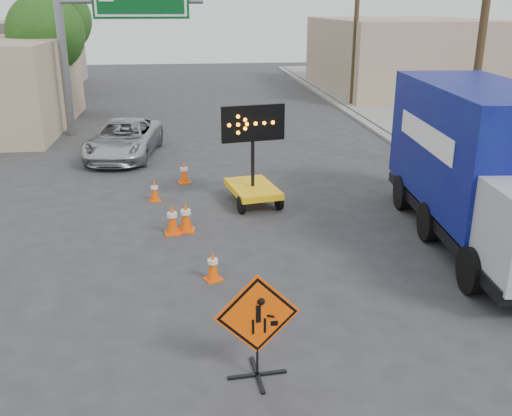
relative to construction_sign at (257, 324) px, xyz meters
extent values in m
plane|color=#2D2D30|center=(0.43, 0.34, -0.93)|extent=(100.00, 100.00, 0.00)
cube|color=gray|center=(7.63, 15.34, -0.87)|extent=(0.40, 60.00, 0.12)
cube|color=gray|center=(9.93, 15.34, -0.85)|extent=(4.00, 60.00, 0.15)
cube|color=tan|center=(13.43, 30.34, 1.37)|extent=(10.00, 14.00, 4.60)
cylinder|color=slate|center=(-6.07, 18.34, 2.47)|extent=(0.36, 0.36, 6.80)
cylinder|color=slate|center=(-3.07, 18.34, 4.67)|extent=(6.00, 0.20, 0.20)
cylinder|color=slate|center=(-8.07, 26.34, 3.57)|extent=(0.44, 0.44, 9.00)
cylinder|color=#422F1C|center=(8.43, 10.34, 3.57)|extent=(0.26, 0.26, 9.00)
cylinder|color=#422F1C|center=(8.43, 24.34, 3.57)|extent=(0.26, 0.26, 9.00)
cylinder|color=#422F1C|center=(-7.57, 22.34, 0.70)|extent=(0.28, 0.28, 3.25)
sphere|color=#1C4814|center=(-7.57, 22.34, 3.25)|extent=(3.71, 3.71, 3.71)
cylinder|color=#422F1C|center=(-8.57, 30.34, 0.87)|extent=(0.28, 0.28, 3.58)
sphere|color=#1C4814|center=(-8.57, 30.34, 3.68)|extent=(4.10, 4.10, 4.10)
cube|color=black|center=(0.00, 0.00, -0.91)|extent=(0.94, 0.14, 0.04)
cube|color=black|center=(0.00, 0.00, -0.91)|extent=(0.14, 0.94, 0.04)
cylinder|color=black|center=(0.00, 0.00, -0.56)|extent=(0.04, 0.04, 0.73)
cube|color=#F95105|center=(0.00, 0.00, 0.17)|extent=(1.32, 0.13, 1.33)
cube|color=black|center=(0.00, 0.00, 0.17)|extent=(1.23, 0.10, 1.24)
cube|color=yellow|center=(0.87, 8.15, -0.47)|extent=(1.57, 2.22, 0.18)
cylinder|color=black|center=(0.87, 8.15, 0.69)|extent=(0.10, 0.10, 2.22)
cube|color=black|center=(0.87, 8.15, 1.45)|extent=(1.81, 0.44, 1.01)
imported|color=#B8BBC0|center=(-3.34, 14.15, -0.24)|extent=(2.90, 5.19, 1.37)
cube|color=black|center=(5.90, 4.62, -0.35)|extent=(2.98, 7.88, 0.29)
cube|color=#0C0864|center=(5.90, 5.39, 1.34)|extent=(2.92, 6.16, 2.89)
cube|color=#F95105|center=(-0.52, 3.39, -0.91)|extent=(0.45, 0.45, 0.03)
cone|color=#F95105|center=(-0.52, 3.39, -0.57)|extent=(0.27, 0.27, 0.65)
cylinder|color=silver|center=(-0.52, 3.39, -0.50)|extent=(0.22, 0.22, 0.10)
cube|color=#F95105|center=(-1.41, 6.10, -0.91)|extent=(0.44, 0.44, 0.03)
cone|color=#F95105|center=(-1.41, 6.10, -0.51)|extent=(0.31, 0.31, 0.76)
cylinder|color=silver|center=(-1.41, 6.10, -0.42)|extent=(0.26, 0.26, 0.11)
cube|color=#F95105|center=(-1.07, 6.23, -0.91)|extent=(0.45, 0.45, 0.03)
cone|color=#F95105|center=(-1.07, 6.23, -0.50)|extent=(0.32, 0.32, 0.78)
cylinder|color=silver|center=(-1.07, 6.23, -0.41)|extent=(0.26, 0.26, 0.11)
cube|color=#F95105|center=(-1.98, 8.74, -0.91)|extent=(0.40, 0.40, 0.03)
cone|color=#F95105|center=(-1.98, 8.74, -0.59)|extent=(0.25, 0.25, 0.62)
cylinder|color=silver|center=(-1.98, 8.74, -0.52)|extent=(0.21, 0.21, 0.09)
cube|color=#F95105|center=(-1.11, 10.47, -0.91)|extent=(0.46, 0.46, 0.03)
cone|color=#F95105|center=(-1.11, 10.47, -0.55)|extent=(0.29, 0.29, 0.69)
cylinder|color=silver|center=(-1.11, 10.47, -0.47)|extent=(0.23, 0.23, 0.10)
camera|label=1|loc=(-0.92, -7.45, 4.55)|focal=40.00mm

